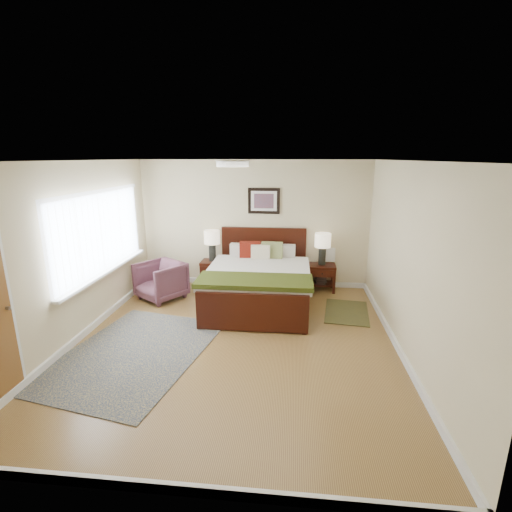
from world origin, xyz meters
name	(u,v)px	position (x,y,z in m)	size (l,w,h in m)	color
floor	(235,342)	(0.00, 0.00, 0.00)	(5.00, 5.00, 0.00)	olive
back_wall	(254,224)	(0.00, 2.50, 1.25)	(4.50, 0.04, 2.50)	beige
front_wall	(177,352)	(0.00, -2.50, 1.25)	(4.50, 0.04, 2.50)	beige
left_wall	(75,253)	(-2.25, 0.00, 1.25)	(0.04, 5.00, 2.50)	beige
right_wall	(408,262)	(2.25, 0.00, 1.25)	(0.04, 5.00, 2.50)	beige
ceiling	(233,161)	(0.00, 0.00, 2.50)	(4.50, 5.00, 0.02)	white
window	(103,234)	(-2.20, 0.70, 1.38)	(0.11, 2.72, 1.32)	silver
ceil_fixture	(233,163)	(0.00, 0.00, 2.47)	(0.44, 0.44, 0.08)	white
bed	(259,275)	(0.20, 1.42, 0.54)	(1.80, 2.19, 1.18)	black
wall_art	(264,201)	(0.20, 2.47, 1.72)	(0.62, 0.05, 0.50)	black
nightstand_left	(213,267)	(-0.81, 2.25, 0.42)	(0.45, 0.41, 0.54)	black
nightstand_right	(321,274)	(1.35, 2.26, 0.33)	(0.53, 0.40, 0.52)	black
lamp_left	(212,240)	(-0.81, 2.27, 0.96)	(0.30, 0.30, 0.61)	black
lamp_right	(323,244)	(1.35, 2.27, 0.94)	(0.30, 0.30, 0.61)	black
armchair	(161,281)	(-1.62, 1.52, 0.35)	(0.74, 0.76, 0.69)	brown
rug_persian	(134,353)	(-1.30, -0.44, 0.01)	(1.73, 2.44, 0.01)	#0D1E44
rug_navy	(347,312)	(1.71, 1.22, 0.01)	(0.70, 1.06, 0.01)	black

